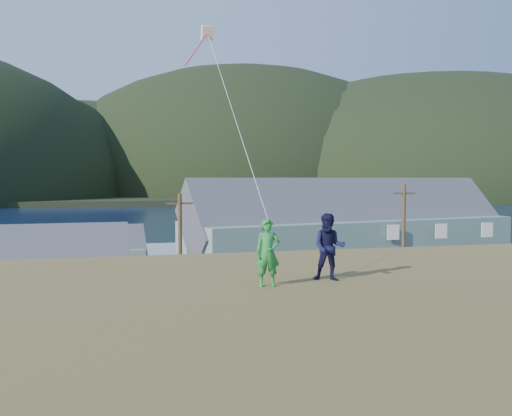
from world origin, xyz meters
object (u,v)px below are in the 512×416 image
at_px(wharf, 106,254).
at_px(lodge, 352,231).
at_px(shed_white, 265,290).
at_px(kite_flyer_green, 268,253).
at_px(shed_palegreen_far, 96,254).
at_px(shed_palegreen_near, 60,269).
at_px(kite_flyer_navy, 329,247).

distance_m(wharf, lodge, 31.63).
bearing_deg(wharf, shed_white, -72.05).
bearing_deg(kite_flyer_green, shed_palegreen_far, 104.04).
xyz_separation_m(shed_white, kite_flyer_green, (-6.50, -24.53, 5.99)).
xyz_separation_m(shed_palegreen_near, kite_flyer_green, (7.82, -32.36, 5.18)).
bearing_deg(shed_white, lodge, 58.31).
bearing_deg(shed_palegreen_far, kite_flyer_navy, -85.71).
height_order(shed_white, kite_flyer_green, kite_flyer_green).
bearing_deg(shed_palegreen_far, shed_white, -63.78).
height_order(lodge, kite_flyer_navy, lodge).
height_order(lodge, shed_white, lodge).
distance_m(wharf, shed_palegreen_far, 15.07).
height_order(wharf, shed_palegreen_far, shed_palegreen_far).
distance_m(lodge, kite_flyer_navy, 42.55).
bearing_deg(shed_palegreen_near, kite_flyer_green, -79.19).
bearing_deg(shed_white, kite_flyer_navy, -90.99).
relative_size(kite_flyer_green, kite_flyer_navy, 0.95).
relative_size(wharf, kite_flyer_green, 15.34).
bearing_deg(lodge, shed_palegreen_far, 156.74).
relative_size(wharf, shed_palegreen_far, 2.62).
xyz_separation_m(shed_palegreen_near, kite_flyer_navy, (9.62, -31.96, 5.22)).
height_order(wharf, lodge, lodge).
bearing_deg(shed_palegreen_far, wharf, 82.05).
height_order(shed_palegreen_near, kite_flyer_green, kite_flyer_green).
height_order(lodge, kite_flyer_green, lodge).
bearing_deg(kite_flyer_navy, lodge, 90.61).
height_order(lodge, shed_palegreen_near, lodge).
distance_m(shed_white, kite_flyer_green, 26.08).
distance_m(lodge, kite_flyer_green, 43.68).
bearing_deg(shed_palegreen_near, shed_palegreen_far, 75.74).
xyz_separation_m(wharf, shed_palegreen_far, (-0.74, -14.92, 2.00)).
bearing_deg(lodge, shed_white, -143.25).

